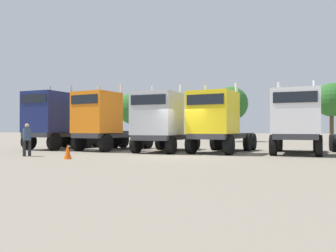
% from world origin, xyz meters
% --- Properties ---
extents(ground, '(200.00, 200.00, 0.00)m').
position_xyz_m(ground, '(0.00, 0.00, 0.00)').
color(ground, gray).
extents(semi_truck_navy, '(3.18, 6.14, 4.49)m').
position_xyz_m(semi_truck_navy, '(-9.81, 3.16, 2.03)').
color(semi_truck_navy, '#333338').
rests_on(semi_truck_navy, ground).
extents(semi_truck_orange, '(3.73, 6.32, 4.33)m').
position_xyz_m(semi_truck_orange, '(-5.83, 2.94, 1.94)').
color(semi_truck_orange, '#333338').
rests_on(semi_truck_orange, ground).
extents(semi_truck_silver, '(3.00, 6.14, 4.15)m').
position_xyz_m(semi_truck_silver, '(-1.73, 2.42, 1.87)').
color(semi_truck_silver, '#333338').
rests_on(semi_truck_silver, ground).
extents(semi_truck_yellow, '(3.64, 6.55, 4.11)m').
position_xyz_m(semi_truck_yellow, '(1.61, 2.75, 1.84)').
color(semi_truck_yellow, '#333338').
rests_on(semi_truck_yellow, ground).
extents(semi_truck_white, '(3.02, 6.06, 4.12)m').
position_xyz_m(semi_truck_white, '(5.93, 2.85, 1.86)').
color(semi_truck_white, '#333338').
rests_on(semi_truck_white, ground).
extents(visitor_with_camera, '(0.53, 0.53, 1.69)m').
position_xyz_m(visitor_with_camera, '(-7.41, -2.40, 0.98)').
color(visitor_with_camera, '#242424').
rests_on(visitor_with_camera, ground).
extents(traffic_cone_far, '(0.36, 0.36, 0.69)m').
position_xyz_m(traffic_cone_far, '(-4.43, -3.27, 0.35)').
color(traffic_cone_far, '#F2590C').
rests_on(traffic_cone_far, ground).
extents(oak_far_left, '(3.74, 3.74, 5.64)m').
position_xyz_m(oak_far_left, '(-10.75, 19.86, 3.76)').
color(oak_far_left, '#4C3823').
rests_on(oak_far_left, ground).
extents(oak_far_centre, '(3.80, 3.80, 6.15)m').
position_xyz_m(oak_far_centre, '(0.20, 21.73, 4.23)').
color(oak_far_centre, '#4C3823').
rests_on(oak_far_centre, ground).
extents(oak_far_right, '(3.16, 3.16, 5.75)m').
position_xyz_m(oak_far_right, '(10.00, 18.34, 4.14)').
color(oak_far_right, '#4C3823').
rests_on(oak_far_right, ground).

